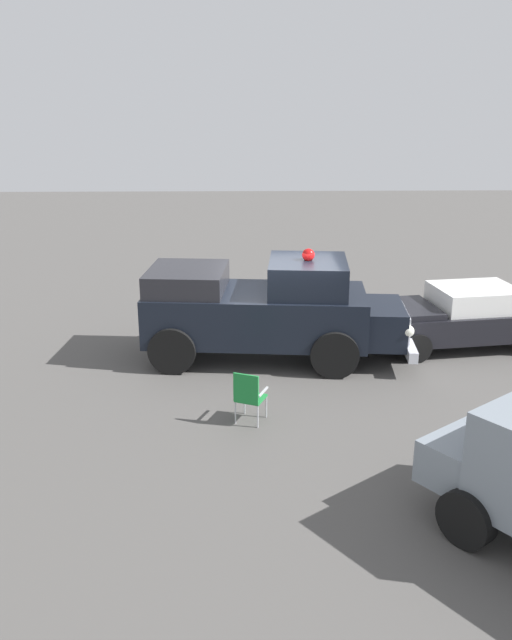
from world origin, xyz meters
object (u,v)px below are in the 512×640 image
(lawn_chair_spare, at_px, (248,394))
(classic_hot_rod, at_px, (460,316))
(vintage_fire_truck, at_px, (266,309))
(traffic_cone, at_px, (165,317))

(lawn_chair_spare, bearing_deg, classic_hot_rod, 37.71)
(vintage_fire_truck, distance_m, lawn_chair_spare, 3.34)
(lawn_chair_spare, height_order, traffic_cone, lawn_chair_spare)
(vintage_fire_truck, bearing_deg, classic_hot_rod, 8.59)
(classic_hot_rod, xyz_separation_m, lawn_chair_spare, (-5.13, -3.96, -0.16))
(vintage_fire_truck, relative_size, classic_hot_rod, 1.34)
(vintage_fire_truck, bearing_deg, traffic_cone, 139.74)
(vintage_fire_truck, height_order, lawn_chair_spare, vintage_fire_truck)
(lawn_chair_spare, distance_m, traffic_cone, 5.81)
(classic_hot_rod, distance_m, traffic_cone, 7.38)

